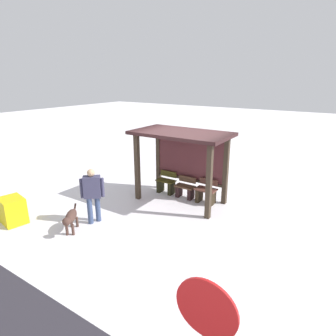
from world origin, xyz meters
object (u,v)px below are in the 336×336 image
Objects in this scene: bus_shelter at (184,147)px; bench_left_inside at (166,184)px; bench_center_inside at (185,189)px; person_walking at (92,192)px; grit_bin at (13,210)px; dog at (71,218)px; bench_right_inside at (206,194)px.

bench_left_inside is at bearing 169.32° from bus_shelter.
person_walking is (-1.25, -2.85, 0.61)m from bench_center_inside.
person_walking is 2.14× the size of grit_bin.
bench_left_inside is at bearing 80.52° from dog.
bench_right_inside is at bearing 59.28° from dog.
bench_center_inside is 0.46× the size of person_walking.
bench_right_inside is at bearing 54.76° from person_walking.
grit_bin reaches higher than bench_center_inside.
bus_shelter is 3.94× the size of bench_right_inside.
bus_shelter is 5.20m from grit_bin.
bench_left_inside is 1.05× the size of grit_bin.
grit_bin is (-3.10, -4.08, 0.07)m from bench_center_inside.
bus_shelter is at bearing -169.37° from bench_right_inside.
bench_right_inside reaches higher than bench_left_inside.
bench_left_inside is at bearing -180.00° from bench_center_inside.
bench_center_inside is 3.17m from person_walking.
bench_right_inside is (0.76, -0.00, 0.02)m from bench_center_inside.
bench_left_inside is 4.71m from grit_bin.
person_walking is at bearing -125.24° from bench_right_inside.
grit_bin is (-1.85, -1.23, -0.54)m from person_walking.
grit_bin reaches higher than dog.
grit_bin is at bearing -119.90° from bench_left_inside.
bench_right_inside reaches higher than grit_bin.
person_walking is at bearing -113.75° from bench_center_inside.
dog is (-0.10, -0.70, -0.50)m from person_walking.
bench_left_inside is at bearing 80.14° from person_walking.
bench_center_inside is at bearing 52.74° from grit_bin.
dog is 1.83m from grit_bin.
bench_center_inside is at bearing 179.95° from bench_right_inside.
person_walking is (-1.25, -2.70, -0.85)m from bus_shelter.
dog is 1.18× the size of grit_bin.
bench_left_inside is 3.60m from dog.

